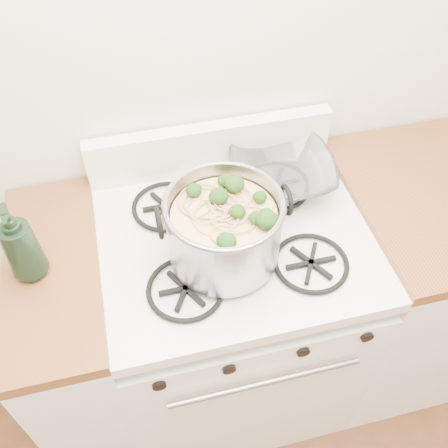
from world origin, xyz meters
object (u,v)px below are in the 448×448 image
gas_range (233,321)px  glass_bowl (281,177)px  stock_pot (224,230)px  spatula (241,209)px  bottle (19,242)px

gas_range → glass_bowl: 0.56m
stock_pot → spatula: size_ratio=1.07×
glass_bowl → bottle: 0.76m
stock_pot → glass_bowl: stock_pot is taller
spatula → bottle: (-0.58, -0.07, 0.11)m
gas_range → spatula: bearing=63.1°
gas_range → bottle: 0.81m
glass_bowl → stock_pot: bearing=-135.8°
gas_range → stock_pot: size_ratio=2.79×
gas_range → bottle: bearing=-179.6°
stock_pot → spatula: bearing=57.9°
glass_bowl → bottle: (-0.73, -0.17, 0.10)m
stock_pot → bottle: (-0.50, 0.06, 0.02)m
gas_range → stock_pot: stock_pot is taller
gas_range → bottle: bottle is taller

